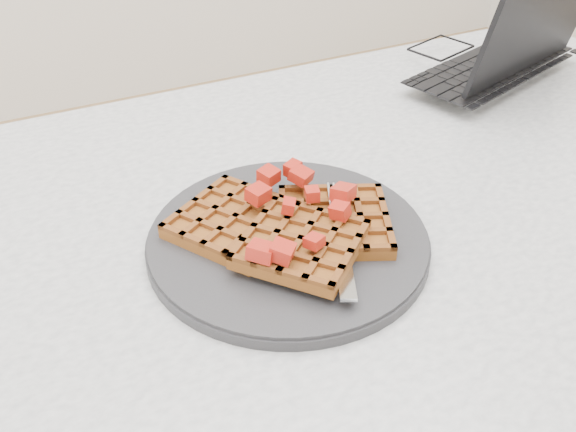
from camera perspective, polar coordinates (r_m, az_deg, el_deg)
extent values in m
cube|color=silver|center=(0.78, 8.79, 0.59)|extent=(1.20, 0.80, 0.03)
cube|color=white|center=(1.51, 17.74, 1.26)|extent=(0.06, 0.06, 0.72)
cylinder|color=#252528|center=(0.69, 0.00, -2.16)|extent=(0.30, 0.30, 0.02)
imported|color=black|center=(1.13, 15.77, 12.93)|extent=(0.37, 0.29, 0.03)
cube|color=black|center=(1.05, 21.78, 16.40)|extent=(0.29, 0.13, 0.19)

